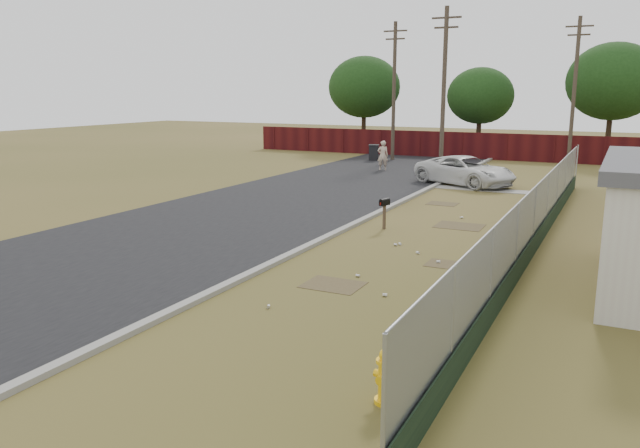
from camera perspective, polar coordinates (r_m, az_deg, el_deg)
The scene contains 12 objects.
ground at distance 19.40m, azimuth 9.64°, elevation -1.81°, with size 120.00×120.00×0.00m, color brown.
street at distance 29.15m, azimuth 1.48°, elevation 3.05°, with size 15.10×60.00×0.12m.
chainlink_fence at distance 19.61m, azimuth 19.36°, elevation 0.21°, with size 0.10×27.06×2.02m.
privacy_fence at distance 44.70m, azimuth 11.62°, elevation 7.11°, with size 30.00×0.12×1.80m, color #400D0E.
utility_poles at distance 39.78m, azimuth 13.53°, elevation 11.91°, with size 12.60×8.24×9.00m.
horizon_trees at distance 41.88m, azimuth 20.57°, elevation 11.39°, with size 33.32×31.94×7.78m.
fire_hydrant at distance 9.63m, azimuth 6.12°, elevation -13.69°, with size 0.43×0.44×0.92m.
mailbox at distance 21.12m, azimuth 5.92°, elevation 1.75°, with size 0.28×0.46×1.06m.
pickup_truck at distance 31.80m, azimuth 13.15°, elevation 4.77°, with size 2.38×5.15×1.43m, color silver.
pedestrian at distance 37.00m, azimuth 5.76°, elevation 6.25°, with size 0.64×0.42×1.74m, color beige.
trash_bin at distance 42.21m, azimuth 4.94°, elevation 6.55°, with size 0.89×0.87×1.06m.
scattered_litter at distance 17.54m, azimuth 7.10°, elevation -3.08°, with size 2.41×11.58×0.07m.
Camera 1 is at (5.30, -18.09, 4.61)m, focal length 35.00 mm.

